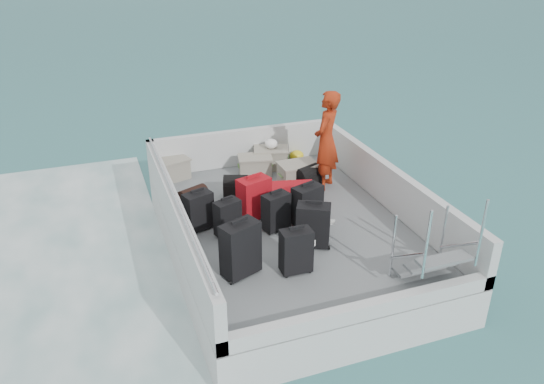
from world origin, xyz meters
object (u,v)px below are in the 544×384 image
Objects in this scene: suitcase_5 at (254,198)px; suitcase_6 at (313,226)px; suitcase_2 at (199,211)px; crate_1 at (255,167)px; suitcase_0 at (240,250)px; suitcase_3 at (296,252)px; crate_2 at (271,159)px; suitcase_8 at (289,196)px; suitcase_7 at (307,205)px; suitcase_4 at (276,212)px; crate_3 at (298,175)px; passenger at (326,141)px; suitcase_1 at (228,218)px; crate_0 at (171,170)px.

suitcase_5 reaches higher than suitcase_6.
crate_1 is (1.41, 1.59, -0.13)m from suitcase_2.
suitcase_5 is 1.62m from crate_1.
suitcase_0 is at bearing -132.06° from suitcase_5.
suitcase_3 reaches higher than crate_2.
suitcase_5 is at bearing -117.43° from crate_2.
suitcase_8 is (0.62, 1.80, -0.15)m from suitcase_3.
crate_2 is (0.91, 1.76, -0.15)m from suitcase_5.
suitcase_4 is at bearing 161.20° from suitcase_7.
suitcase_2 reaches higher than crate_1.
crate_3 is at bearing 31.17° from suitcase_0.
suitcase_6 is 1.13× the size of crate_1.
passenger is at bearing -41.13° from crate_1.
crate_3 is at bearing 19.09° from suitcase_1.
suitcase_0 is 1.25× the size of crate_2.
suitcase_1 is 2.33m from crate_0.
passenger is (1.32, 1.12, 0.57)m from suitcase_4.
suitcase_5 reaches higher than suitcase_8.
suitcase_5 reaches higher than crate_2.
suitcase_6 reaches higher than suitcase_8.
crate_0 is 1.03× the size of crate_1.
suitcase_8 is (0.67, 0.20, -0.17)m from suitcase_5.
suitcase_8 is (1.31, 1.61, -0.22)m from suitcase_0.
suitcase_6 is 0.63m from suitcase_7.
suitcase_6 is (0.34, -0.60, 0.03)m from suitcase_4.
suitcase_2 is 0.98× the size of crate_2.
passenger reaches higher than crate_1.
suitcase_1 is at bearing -141.96° from crate_3.
crate_3 is at bearing 6.63° from suitcase_2.
suitcase_2 is at bearing -131.60° from crate_1.
crate_2 is at bearing 37.12° from suitcase_1.
suitcase_3 is 0.99× the size of crate_3.
suitcase_6 is at bearing -63.20° from crate_0.
crate_2 is at bearing -107.19° from passenger.
suitcase_3 is 1.60m from suitcase_5.
suitcase_1 reaches higher than crate_1.
suitcase_7 is at bearing 61.45° from suitcase_3.
passenger is (2.41, 0.71, 0.57)m from suitcase_2.
suitcase_8 is 1.34m from crate_1.
crate_0 is (-1.16, 2.36, -0.12)m from suitcase_4.
suitcase_7 is at bearing -84.73° from crate_1.
crate_3 is at bearing -77.70° from crate_2.
suitcase_7 is 0.37× the size of passenger.
crate_1 is 0.86m from crate_3.
suitcase_2 is 0.35× the size of passenger.
suitcase_7 is (1.59, -0.40, 0.02)m from suitcase_2.
suitcase_0 is 1.22m from suitcase_6.
crate_3 reaches higher than crate_1.
suitcase_1 is 0.88× the size of suitcase_6.
crate_0 is at bearing 97.86° from suitcase_4.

